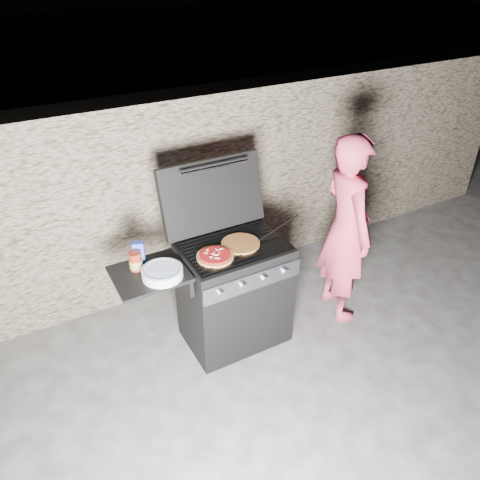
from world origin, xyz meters
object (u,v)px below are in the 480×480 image
sauce_jar (135,261)px  gas_grill (206,303)px  pizza_topped (215,256)px  person (346,230)px

sauce_jar → gas_grill: bearing=-9.6°
sauce_jar → pizza_topped: bearing=-15.5°
gas_grill → sauce_jar: bearing=170.4°
pizza_topped → gas_grill: bearing=130.2°
sauce_jar → person: 1.74m
pizza_topped → person: 1.18m
pizza_topped → sauce_jar: size_ratio=1.99×
pizza_topped → sauce_jar: (-0.54, 0.15, 0.04)m
gas_grill → person: (1.24, -0.12, 0.38)m
gas_grill → sauce_jar: (-0.48, 0.08, 0.52)m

